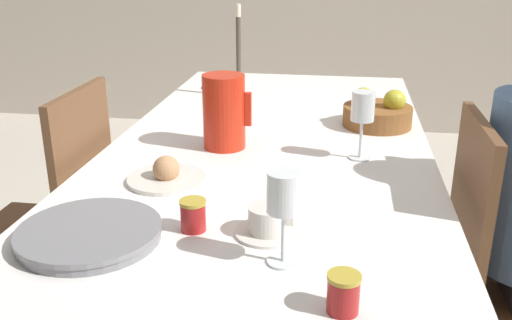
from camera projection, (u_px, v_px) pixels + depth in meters
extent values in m
cube|color=white|center=(271.00, 146.00, 1.85)|extent=(1.01, 2.06, 0.03)
cylinder|color=#472D19|center=(209.00, 148.00, 2.94)|extent=(0.07, 0.07, 0.71)
cylinder|color=#472D19|center=(384.00, 157.00, 2.81)|extent=(0.07, 0.07, 0.71)
cube|color=brown|center=(470.00, 211.00, 1.48)|extent=(0.03, 0.39, 0.49)
cylinder|color=brown|center=(23.00, 261.00, 2.17)|extent=(0.04, 0.04, 0.41)
cylinder|color=brown|center=(116.00, 269.00, 2.12)|extent=(0.04, 0.04, 0.41)
cube|color=brown|center=(36.00, 236.00, 1.90)|extent=(0.42, 0.42, 0.03)
cube|color=brown|center=(84.00, 167.00, 1.78)|extent=(0.03, 0.39, 0.49)
cylinder|color=red|center=(224.00, 112.00, 1.75)|extent=(0.13, 0.13, 0.23)
cube|color=red|center=(248.00, 109.00, 1.74)|extent=(0.02, 0.02, 0.10)
cone|color=red|center=(206.00, 82.00, 1.73)|extent=(0.04, 0.04, 0.04)
cylinder|color=white|center=(360.00, 158.00, 1.69)|extent=(0.06, 0.06, 0.00)
cylinder|color=white|center=(361.00, 139.00, 1.67)|extent=(0.01, 0.01, 0.11)
cylinder|color=white|center=(363.00, 106.00, 1.64)|extent=(0.07, 0.07, 0.09)
cylinder|color=white|center=(283.00, 261.00, 1.14)|extent=(0.06, 0.06, 0.00)
cylinder|color=white|center=(283.00, 236.00, 1.12)|extent=(0.01, 0.01, 0.11)
cylinder|color=white|center=(284.00, 192.00, 1.08)|extent=(0.07, 0.07, 0.08)
cylinder|color=red|center=(284.00, 201.00, 1.09)|extent=(0.06, 0.06, 0.04)
cylinder|color=silver|center=(267.00, 232.00, 1.25)|extent=(0.14, 0.14, 0.01)
cylinder|color=silver|center=(267.00, 219.00, 1.24)|extent=(0.08, 0.08, 0.06)
cube|color=silver|center=(290.00, 219.00, 1.23)|extent=(0.01, 0.01, 0.03)
cylinder|color=gray|center=(90.00, 236.00, 1.22)|extent=(0.30, 0.30, 0.02)
cylinder|color=gray|center=(89.00, 230.00, 1.22)|extent=(0.31, 0.31, 0.01)
cylinder|color=silver|center=(167.00, 179.00, 1.53)|extent=(0.21, 0.21, 0.01)
sphere|color=tan|center=(166.00, 169.00, 1.52)|extent=(0.07, 0.07, 0.07)
cylinder|color=#A81E1E|center=(343.00, 293.00, 0.97)|extent=(0.06, 0.06, 0.07)
cylinder|color=gold|center=(344.00, 277.00, 0.96)|extent=(0.06, 0.06, 0.01)
cylinder|color=#A81E1E|center=(193.00, 215.00, 1.25)|extent=(0.06, 0.06, 0.07)
cylinder|color=gold|center=(193.00, 202.00, 1.24)|extent=(0.06, 0.06, 0.01)
cylinder|color=brown|center=(377.00, 116.00, 1.99)|extent=(0.24, 0.24, 0.07)
sphere|color=gold|center=(394.00, 101.00, 1.96)|extent=(0.08, 0.08, 0.08)
sphere|color=gold|center=(363.00, 98.00, 1.99)|extent=(0.08, 0.08, 0.08)
cylinder|color=#4C4238|center=(239.00, 95.00, 2.40)|extent=(0.06, 0.06, 0.01)
cylinder|color=#4C4238|center=(239.00, 56.00, 2.34)|extent=(0.02, 0.02, 0.31)
cylinder|color=beige|center=(238.00, 10.00, 2.27)|extent=(0.02, 0.02, 0.05)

